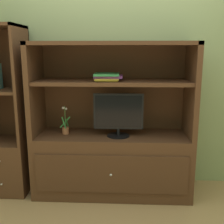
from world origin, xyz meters
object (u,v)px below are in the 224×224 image
object	(u,v)px
bookshelf_tall	(8,139)
media_console	(112,147)
potted_plant	(65,127)
tv_monitor	(118,114)
magazine_stack	(107,77)

from	to	relation	value
bookshelf_tall	media_console	bearing A→B (deg)	-0.24
media_console	bookshelf_tall	size ratio (longest dim) A/B	0.93
media_console	bookshelf_tall	world-z (taller)	bookshelf_tall
potted_plant	tv_monitor	bearing A→B (deg)	-5.83
tv_monitor	potted_plant	size ratio (longest dim) A/B	1.68
media_console	tv_monitor	bearing A→B (deg)	-45.02
media_console	magazine_stack	bearing A→B (deg)	-163.94
tv_monitor	potted_plant	xyz separation A→B (m)	(-0.56, 0.06, -0.16)
tv_monitor	magazine_stack	size ratio (longest dim) A/B	1.45
potted_plant	media_console	bearing A→B (deg)	0.90
potted_plant	bookshelf_tall	distance (m)	0.64
magazine_stack	bookshelf_tall	xyz separation A→B (m)	(-1.07, 0.02, -0.67)
bookshelf_tall	tv_monitor	bearing A→B (deg)	-3.34
tv_monitor	bookshelf_tall	distance (m)	1.22
media_console	tv_monitor	distance (m)	0.38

